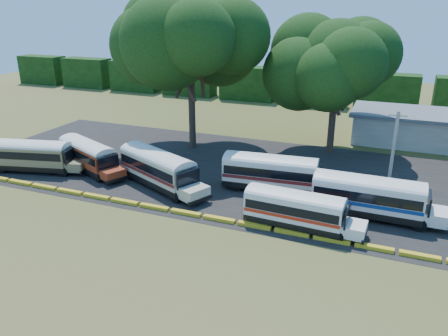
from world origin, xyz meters
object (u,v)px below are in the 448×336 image
at_px(bus_red, 89,154).
at_px(bus_cream_west, 159,167).
at_px(bus_beige, 33,154).
at_px(tree_west, 190,35).
at_px(bus_white_red, 297,208).

relative_size(bus_red, bus_cream_west, 0.91).
xyz_separation_m(bus_beige, bus_cream_west, (14.24, 1.23, 0.09)).
bearing_deg(bus_beige, bus_cream_west, -8.43).
height_order(bus_beige, bus_red, bus_beige).
bearing_deg(tree_west, bus_beige, -130.53).
xyz_separation_m(bus_beige, tree_west, (11.78, 13.78, 11.29)).
bearing_deg(tree_west, bus_cream_west, -78.91).
distance_m(bus_beige, bus_red, 5.73).
height_order(bus_white_red, tree_west, tree_west).
distance_m(bus_beige, bus_cream_west, 14.29).
xyz_separation_m(bus_red, bus_white_red, (23.09, -4.47, -0.12)).
bearing_deg(bus_red, tree_west, 84.18).
distance_m(bus_red, bus_cream_west, 9.08).
height_order(bus_beige, bus_white_red, bus_beige).
height_order(bus_red, tree_west, tree_west).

